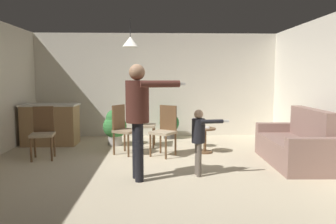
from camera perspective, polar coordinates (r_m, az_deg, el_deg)
name	(u,v)px	position (r m, az deg, el deg)	size (l,w,h in m)	color
ground	(156,170)	(5.52, -2.17, -10.22)	(7.68, 7.68, 0.00)	beige
wall_back	(156,85)	(8.50, -2.11, 4.79)	(6.40, 0.10, 2.70)	silver
couch_floral	(296,146)	(6.24, 21.83, -5.61)	(0.90, 1.82, 1.00)	#8C6B60
kitchen_counter	(51,124)	(7.89, -20.21, -2.06)	(1.26, 0.66, 0.95)	#99754C
side_table_by_couch	(205,137)	(6.68, 6.61, -4.47)	(0.44, 0.44, 0.52)	brown
person_adult	(138,109)	(4.81, -5.32, 0.55)	(0.90, 0.49, 1.76)	black
person_child	(199,135)	(5.07, 5.56, -4.09)	(0.57, 0.30, 1.06)	#60564C
dining_chair_by_counter	(165,128)	(6.37, -0.52, -2.95)	(0.58, 0.58, 1.00)	brown
dining_chair_near_wall	(43,130)	(6.59, -21.40, -3.08)	(0.49, 0.49, 1.00)	brown
dining_chair_centre_back	(123,127)	(6.58, -7.99, -2.72)	(0.58, 0.58, 1.00)	brown
dining_chair_spare	(142,123)	(7.21, -4.59, -1.90)	(0.44, 0.44, 1.00)	brown
potted_plant_corner	(115,126)	(7.43, -9.46, -2.40)	(0.54, 0.54, 0.83)	#B7B2AD
potted_plant_by_wall	(169,122)	(8.16, 0.24, -1.80)	(0.50, 0.50, 0.77)	#4C4742
spare_remote_on_table	(206,127)	(6.61, 6.86, -2.73)	(0.04, 0.13, 0.04)	white
ceiling_light_pendant	(130,42)	(6.40, -6.74, 12.36)	(0.32, 0.32, 0.55)	silver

